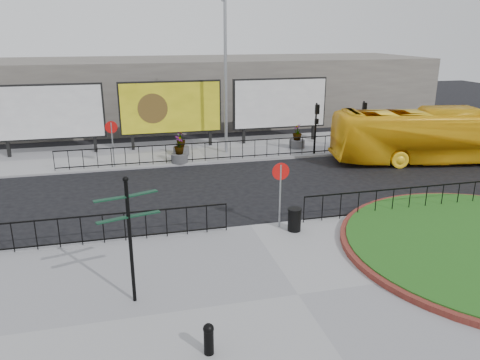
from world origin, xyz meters
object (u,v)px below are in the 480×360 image
object	(u,v)px
bollard	(209,337)
planter_a	(179,152)
planter_b	(181,147)
planter_c	(297,139)
bus	(431,136)
fingerpost_sign	(129,228)
billboard_mid	(171,108)
lamp_post	(226,72)
litter_bin	(294,219)

from	to	relation	value
bollard	planter_a	bearing A→B (deg)	85.25
bollard	planter_b	xyz separation A→B (m)	(1.65, 17.84, 0.08)
planter_a	planter_c	bearing A→B (deg)	12.04
bus	fingerpost_sign	bearing A→B (deg)	133.90
bus	planter_c	world-z (taller)	bus
bollard	bus	bearing A→B (deg)	41.55
billboard_mid	fingerpost_sign	bearing A→B (deg)	-99.60
planter_b	bus	bearing A→B (deg)	-18.65
bus	planter_b	bearing A→B (deg)	82.46
lamp_post	planter_a	size ratio (longest dim) A/B	6.20
bus	planter_c	xyz separation A→B (m)	(-6.18, 4.52, -0.85)
fingerpost_sign	planter_a	bearing A→B (deg)	65.19
planter_b	planter_c	distance (m)	7.20
litter_bin	lamp_post	bearing A→B (deg)	89.56
billboard_mid	litter_bin	bearing A→B (deg)	-78.10
fingerpost_sign	planter_a	xyz separation A→B (m)	(2.90, 13.60, -1.57)
billboard_mid	planter_a	size ratio (longest dim) A/B	4.17
bollard	planter_a	world-z (taller)	planter_a
lamp_post	planter_a	world-z (taller)	lamp_post
fingerpost_sign	planter_a	distance (m)	14.00
bollard	bus	distance (m)	20.11
fingerpost_sign	planter_a	world-z (taller)	fingerpost_sign
bollard	planter_a	xyz separation A→B (m)	(1.35, 16.24, 0.14)
billboard_mid	planter_b	xyz separation A→B (m)	(0.30, -1.97, -1.97)
fingerpost_sign	bus	size ratio (longest dim) A/B	0.32
bollard	billboard_mid	bearing A→B (deg)	86.10
fingerpost_sign	planter_c	distance (m)	18.49
billboard_mid	litter_bin	distance (m)	14.29
planter_a	planter_c	distance (m)	7.67
bus	planter_a	world-z (taller)	bus
billboard_mid	planter_c	distance (m)	7.99
bus	litter_bin	bearing A→B (deg)	135.42
billboard_mid	planter_a	bearing A→B (deg)	-90.00
bollard	planter_b	world-z (taller)	planter_b
billboard_mid	litter_bin	xyz separation A→B (m)	(2.92, -13.84, -2.05)
planter_b	billboard_mid	bearing A→B (deg)	98.65
fingerpost_sign	bus	bearing A→B (deg)	20.04
billboard_mid	bus	world-z (taller)	billboard_mid
litter_bin	bus	bearing A→B (deg)	34.31
lamp_post	planter_b	world-z (taller)	lamp_post
litter_bin	planter_c	distance (m)	12.72
planter_c	bollard	bearing A→B (deg)	-116.39
bus	planter_c	bearing A→B (deg)	64.96
planter_b	planter_c	xyz separation A→B (m)	(7.20, -0.00, 0.05)
bus	planter_b	xyz separation A→B (m)	(-13.38, 4.52, -0.89)
fingerpost_sign	planter_c	bearing A→B (deg)	42.86
planter_b	planter_c	bearing A→B (deg)	-0.00
planter_c	planter_b	bearing A→B (deg)	180.00
planter_c	fingerpost_sign	bearing A→B (deg)	-124.39
billboard_mid	planter_b	distance (m)	2.81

